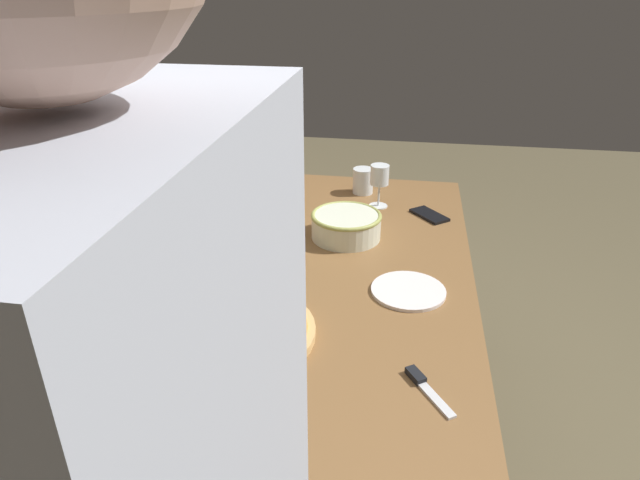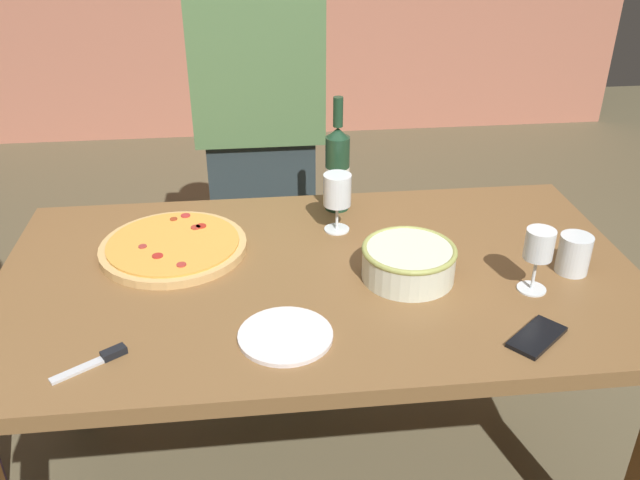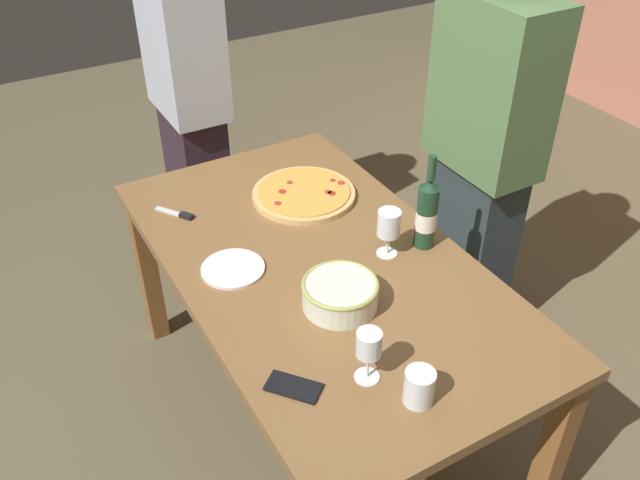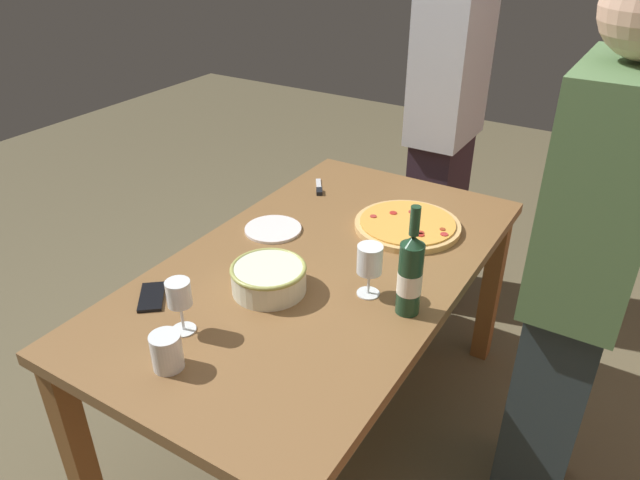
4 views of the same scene
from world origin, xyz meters
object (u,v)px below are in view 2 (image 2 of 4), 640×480
wine_glass_near_pizza (539,248)px  dining_table (320,302)px  serving_bowl (409,261)px  cup_amber (574,254)px  pizza (174,246)px  wine_bottle (337,168)px  pizza_knife (100,360)px  person_host (260,128)px  side_plate (285,336)px  cell_phone (537,337)px  wine_glass_by_bottle (337,192)px

wine_glass_near_pizza → dining_table: bearing=164.2°
serving_bowl → cup_amber: bearing=-2.3°
pizza → wine_bottle: (0.46, 0.21, 0.11)m
dining_table → pizza_knife: bearing=-148.0°
wine_bottle → person_host: (-0.21, 0.42, -0.01)m
dining_table → wine_bottle: (0.09, 0.35, 0.22)m
side_plate → cell_phone: size_ratio=1.43×
side_plate → person_host: size_ratio=0.12×
cell_phone → wine_glass_by_bottle: bearing=-6.0°
wine_glass_by_bottle → pizza_knife: wine_glass_by_bottle is taller
wine_glass_near_pizza → pizza_knife: size_ratio=1.11×
wine_glass_near_pizza → pizza: bearing=161.9°
wine_bottle → cell_phone: (0.34, -0.68, -0.12)m
pizza → pizza_knife: 0.46m
pizza_knife → person_host: (0.36, 1.07, 0.11)m
person_host → dining_table: bearing=-0.0°
dining_table → serving_bowl: size_ratio=6.90×
serving_bowl → side_plate: (-0.32, -0.21, -0.04)m
wine_bottle → person_host: 0.47m
dining_table → wine_glass_near_pizza: 0.55m
pizza → wine_glass_by_bottle: bearing=9.1°
side_plate → pizza_knife: 0.38m
wine_glass_near_pizza → cell_phone: 0.23m
pizza → wine_glass_near_pizza: (0.87, -0.28, 0.10)m
serving_bowl → wine_glass_near_pizza: (0.28, -0.09, 0.07)m
dining_table → serving_bowl: bearing=-13.8°
wine_glass_by_bottle → serving_bowl: bearing=-62.2°
cup_amber → cell_phone: 0.33m
pizza_knife → pizza: bearing=75.8°
pizza → cup_amber: size_ratio=3.87×
dining_table → cell_phone: size_ratio=11.11×
wine_bottle → cell_phone: wine_bottle is taller
serving_bowl → wine_glass_by_bottle: size_ratio=1.39×
wine_glass_by_bottle → cup_amber: size_ratio=1.68×
wine_glass_by_bottle → cup_amber: wine_glass_by_bottle is taller
wine_glass_near_pizza → wine_glass_by_bottle: size_ratio=0.96×
serving_bowl → side_plate: 0.38m
pizza → wine_glass_by_bottle: size_ratio=2.30×
serving_bowl → wine_bottle: size_ratio=0.68×
pizza → cell_phone: pizza is taller
dining_table → pizza: (-0.37, 0.14, 0.11)m
wine_bottle → person_host: person_host is taller
wine_glass_by_bottle → cell_phone: wine_glass_by_bottle is taller
person_host → cup_amber: bearing=32.7°
serving_bowl → pizza_knife: size_ratio=1.61×
dining_table → side_plate: bearing=-111.5°
pizza → side_plate: (0.27, -0.41, -0.01)m
dining_table → side_plate: 0.30m
serving_bowl → wine_glass_near_pizza: wine_glass_near_pizza is taller
wine_glass_near_pizza → side_plate: bearing=-168.3°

